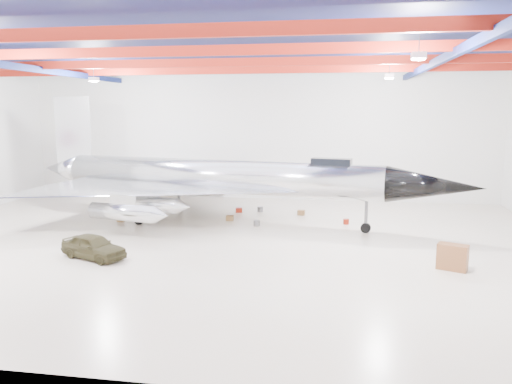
# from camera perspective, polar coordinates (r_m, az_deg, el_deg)

# --- Properties ---
(floor) EXTENTS (40.00, 40.00, 0.00)m
(floor) POSITION_cam_1_polar(r_m,az_deg,el_deg) (29.08, -4.79, -5.75)
(floor) COLOR beige
(floor) RESTS_ON ground
(wall_back) EXTENTS (40.00, 0.00, 40.00)m
(wall_back) POSITION_cam_1_polar(r_m,az_deg,el_deg) (42.83, 0.03, 6.57)
(wall_back) COLOR silver
(wall_back) RESTS_ON floor
(ceiling) EXTENTS (40.00, 40.00, 0.00)m
(ceiling) POSITION_cam_1_polar(r_m,az_deg,el_deg) (28.30, -5.10, 16.29)
(ceiling) COLOR #0A0F38
(ceiling) RESTS_ON wall_back
(ceiling_structure) EXTENTS (39.50, 29.50, 1.08)m
(ceiling_structure) POSITION_cam_1_polar(r_m,az_deg,el_deg) (28.23, -5.08, 14.93)
(ceiling_structure) COLOR maroon
(ceiling_structure) RESTS_ON ceiling
(jet_aircraft) EXTENTS (31.24, 20.82, 8.56)m
(jet_aircraft) POSITION_cam_1_polar(r_m,az_deg,el_deg) (34.09, -4.58, 1.30)
(jet_aircraft) COLOR silver
(jet_aircraft) RESTS_ON floor
(jeep) EXTENTS (3.99, 2.76, 1.26)m
(jeep) POSITION_cam_1_polar(r_m,az_deg,el_deg) (27.10, -18.07, -5.93)
(jeep) COLOR #3A351D
(jeep) RESTS_ON floor
(desk) EXTENTS (1.53, 1.17, 1.25)m
(desk) POSITION_cam_1_polar(r_m,az_deg,el_deg) (25.75, 21.54, -6.93)
(desk) COLOR brown
(desk) RESTS_ON floor
(crate_ply) EXTENTS (0.45, 0.36, 0.32)m
(crate_ply) POSITION_cam_1_polar(r_m,az_deg,el_deg) (35.46, -15.20, -3.04)
(crate_ply) COLOR olive
(crate_ply) RESTS_ON floor
(toolbox_red) EXTENTS (0.56, 0.49, 0.34)m
(toolbox_red) POSITION_cam_1_polar(r_m,az_deg,el_deg) (37.35, -1.97, -2.08)
(toolbox_red) COLOR maroon
(toolbox_red) RESTS_ON floor
(engine_drum) EXTENTS (0.50, 0.50, 0.38)m
(engine_drum) POSITION_cam_1_polar(r_m,az_deg,el_deg) (32.94, 0.08, -3.58)
(engine_drum) COLOR #59595B
(engine_drum) RESTS_ON floor
(parts_bin) EXTENTS (0.55, 0.46, 0.36)m
(parts_bin) POSITION_cam_1_polar(r_m,az_deg,el_deg) (36.52, 5.19, -2.36)
(parts_bin) COLOR olive
(parts_bin) RESTS_ON floor
(tool_chest) EXTENTS (0.42, 0.42, 0.35)m
(tool_chest) POSITION_cam_1_polar(r_m,az_deg,el_deg) (34.02, 10.26, -3.35)
(tool_chest) COLOR maroon
(tool_chest) RESTS_ON floor
(oil_barrel) EXTENTS (0.52, 0.42, 0.35)m
(oil_barrel) POSITION_cam_1_polar(r_m,az_deg,el_deg) (34.62, -3.01, -2.99)
(oil_barrel) COLOR olive
(oil_barrel) RESTS_ON floor
(spares_box) EXTENTS (0.42, 0.42, 0.38)m
(spares_box) POSITION_cam_1_polar(r_m,az_deg,el_deg) (37.57, 0.49, -1.98)
(spares_box) COLOR #59595B
(spares_box) RESTS_ON floor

